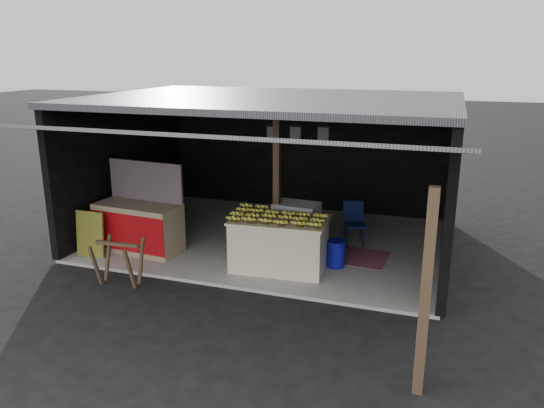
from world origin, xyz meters
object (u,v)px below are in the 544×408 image
(sawhorse, at_px, (118,258))
(neighbor_stall, at_px, (139,225))
(banana_table, at_px, (279,243))
(plastic_chair, at_px, (354,219))
(water_barrel, at_px, (336,254))
(white_crate, at_px, (296,226))

(sawhorse, bearing_deg, neighbor_stall, 105.39)
(banana_table, bearing_deg, plastic_chair, 55.14)
(sawhorse, xyz_separation_m, water_barrel, (3.38, 1.85, -0.20))
(white_crate, bearing_deg, banana_table, -86.24)
(plastic_chair, bearing_deg, neighbor_stall, -176.65)
(water_barrel, bearing_deg, sawhorse, -151.22)
(white_crate, xyz_separation_m, neighbor_stall, (-2.93, -1.05, 0.05))
(water_barrel, bearing_deg, neighbor_stall, -174.16)
(neighbor_stall, distance_m, water_barrel, 3.92)
(sawhorse, relative_size, plastic_chair, 0.90)
(neighbor_stall, distance_m, sawhorse, 1.55)
(banana_table, xyz_separation_m, sawhorse, (-2.41, -1.46, -0.04))
(banana_table, distance_m, white_crate, 1.05)
(neighbor_stall, xyz_separation_m, water_barrel, (3.88, 0.40, -0.28))
(banana_table, bearing_deg, neighbor_stall, 176.14)
(white_crate, relative_size, sawhorse, 1.20)
(banana_table, relative_size, white_crate, 1.87)
(water_barrel, relative_size, plastic_chair, 0.54)
(banana_table, height_order, plastic_chair, banana_table)
(sawhorse, bearing_deg, water_barrel, 24.91)
(banana_table, distance_m, sawhorse, 2.81)
(water_barrel, height_order, plastic_chair, plastic_chair)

